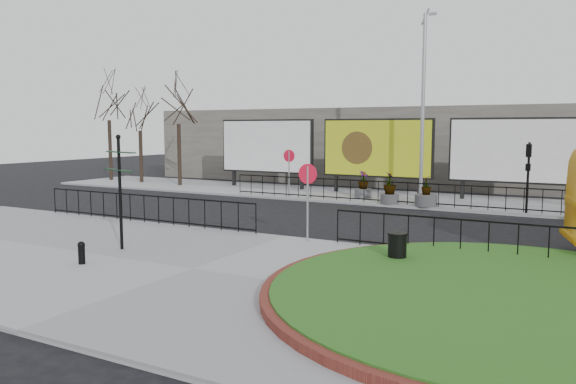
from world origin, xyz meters
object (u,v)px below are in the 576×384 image
Objects in this scene: bollard at (81,252)px; planter_b at (390,191)px; lamp_post at (423,105)px; planter_c at (426,196)px; litter_bin at (397,249)px; billboard_mid at (377,148)px; fingerpost_sign at (120,181)px; planter_a at (363,188)px.

planter_b reaches higher than bollard.
lamp_post reaches higher than planter_c.
planter_c is at bearing 101.29° from litter_bin.
planter_c is at bearing 71.71° from bollard.
planter_b is at bearing -61.29° from billboard_mid.
lamp_post reaches higher than fingerpost_sign.
fingerpost_sign is 2.23× the size of planter_b.
billboard_mid is 1.82× the size of fingerpost_sign.
planter_c is at bearing 0.00° from planter_b.
billboard_mid reaches higher than planter_b.
litter_bin is at bearing -77.15° from lamp_post.
litter_bin is (2.99, -13.12, -4.27)m from lamp_post.
planter_a reaches higher than litter_bin.
lamp_post reaches higher than planter_b.
planter_c is (3.70, -3.57, -2.02)m from billboard_mid.
fingerpost_sign is 3.94× the size of litter_bin.
fingerpost_sign reaches higher than planter_c.
billboard_mid is at bearing 118.71° from planter_b.
fingerpost_sign is at bearing -165.42° from litter_bin.
bollard is 0.40× the size of planter_b.
fingerpost_sign is at bearing -96.02° from billboard_mid.
billboard_mid is at bearing 146.75° from lamp_post.
lamp_post is at bearing 93.88° from fingerpost_sign.
billboard_mid is 4.06× the size of planter_b.
fingerpost_sign is 2.47× the size of planter_a.
fingerpost_sign is 14.71m from planter_c.
litter_bin is at bearing -78.71° from planter_c.
billboard_mid is 7.18× the size of litter_bin.
planter_c is at bearing -66.59° from lamp_post.
bollard is at bearing -152.26° from litter_bin.
lamp_post is at bearing 0.00° from planter_a.
bollard is at bearing -94.68° from planter_a.
planter_b is 1.75m from planter_c.
lamp_post is 4.59m from planter_c.
litter_bin is at bearing -65.43° from planter_a.
planter_a is at bearing -180.00° from lamp_post.
planter_a is at bearing 85.32° from bollard.
billboard_mid is at bearing 90.00° from planter_a.
lamp_post is 14.12m from litter_bin.
bollard is 0.70× the size of litter_bin.
fingerpost_sign is 2.57m from bollard.
billboard_mid is 4.40× the size of planter_c.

